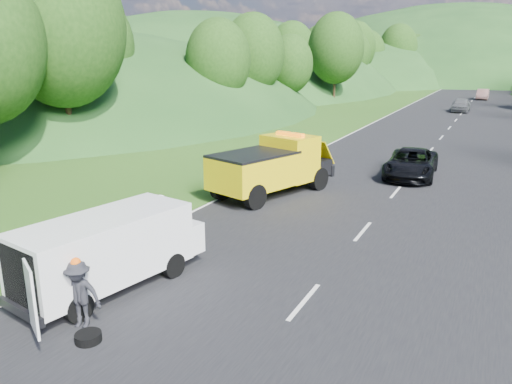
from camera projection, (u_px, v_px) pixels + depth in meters
The scene contains 14 objects.
ground at pixel (239, 256), 16.05m from camera, with size 320.00×320.00×0.00m, color #38661E.
road_surface at pixel (456, 120), 49.36m from camera, with size 14.00×200.00×0.02m, color black.
tree_line_left at pixel (314, 98), 76.04m from camera, with size 14.00×140.00×14.00m, color #2E5619, non-canonical shape.
hills_backdrop at pixel (505, 80), 129.79m from camera, with size 201.00×288.60×44.00m, color #2D5B23, non-canonical shape.
tow_truck at pixel (273, 166), 22.80m from camera, with size 4.19×6.82×2.76m.
white_van at pixel (110, 248), 13.54m from camera, with size 3.58×6.26×2.10m.
woman at pixel (164, 235), 17.90m from camera, with size 0.54×0.40×1.48m, color white.
child at pixel (177, 234), 17.97m from camera, with size 0.53×0.41×1.09m, color #CBBE6C.
worker at pixel (82, 327), 11.86m from camera, with size 1.07×0.62×1.66m, color black.
suitcase at pixel (127, 226), 17.90m from camera, with size 0.39×0.21×0.62m, color #66664C.
spare_tire at pixel (89, 342), 11.23m from camera, with size 0.59×0.59×0.20m, color black.
passing_suv at pixel (410, 177), 26.42m from camera, with size 2.44×5.28×1.47m, color black.
dist_car_a at pixel (460, 112), 56.72m from camera, with size 1.82×4.53×1.54m, color #494B4E.
dist_car_b at pixel (482, 100), 72.52m from camera, with size 1.57×4.49×1.48m, color brown.
Camera 1 is at (7.09, -13.15, 6.24)m, focal length 35.00 mm.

